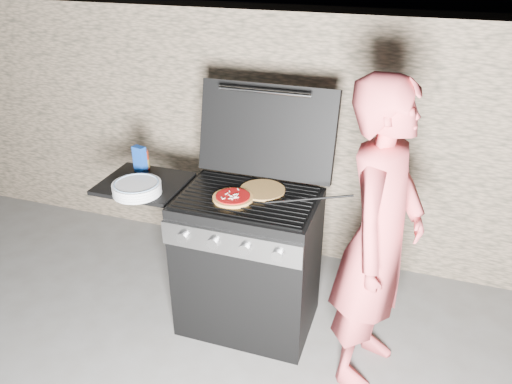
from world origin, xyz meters
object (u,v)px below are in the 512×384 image
(pizza_topped, at_px, (233,197))
(sauce_jar, at_px, (143,160))
(gas_grill, at_px, (211,255))
(person, at_px, (379,240))

(pizza_topped, distance_m, sauce_jar, 0.72)
(gas_grill, relative_size, person, 0.78)
(gas_grill, bearing_deg, sauce_jar, 163.16)
(pizza_topped, bearing_deg, sauce_jar, 163.33)
(sauce_jar, bearing_deg, pizza_topped, -16.67)
(gas_grill, height_order, person, person)
(person, bearing_deg, pizza_topped, 97.64)
(sauce_jar, bearing_deg, person, -10.78)
(gas_grill, height_order, pizza_topped, pizza_topped)
(gas_grill, xyz_separation_m, person, (1.00, -0.13, 0.40))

